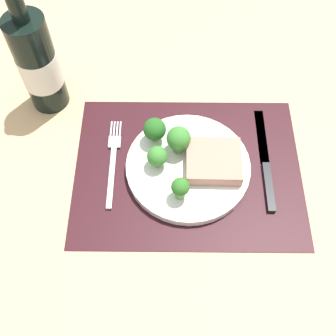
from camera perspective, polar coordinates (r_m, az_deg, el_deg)
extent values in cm
cube|color=tan|center=(80.02, 2.68, -0.78)|extent=(140.00, 110.00, 3.00)
cube|color=black|center=(78.59, 2.73, -0.18)|extent=(42.55, 32.40, 0.30)
cylinder|color=silver|center=(77.77, 2.76, 0.17)|extent=(23.20, 23.20, 1.60)
cube|color=tan|center=(76.43, 6.26, 1.08)|extent=(10.10, 9.13, 2.58)
cylinder|color=#5B8942|center=(73.05, 1.66, -3.46)|extent=(1.76, 1.76, 1.99)
sphere|color=#2D6B23|center=(70.95, 1.71, -2.59)|extent=(3.23, 3.23, 3.23)
cylinder|color=#5B8942|center=(76.36, -1.46, 0.58)|extent=(1.39, 1.39, 1.27)
sphere|color=#387A2D|center=(74.46, -1.50, 1.45)|extent=(3.74, 3.74, 3.74)
cylinder|color=#5B8942|center=(78.04, 1.42, 2.93)|extent=(1.99, 1.99, 1.79)
sphere|color=#387A2D|center=(75.73, 1.46, 4.09)|extent=(4.46, 4.46, 4.46)
cylinder|color=#6B994C|center=(79.45, -1.80, 4.26)|extent=(1.26, 1.26, 1.51)
sphere|color=#235B1E|center=(77.35, -1.85, 5.34)|extent=(4.29, 4.29, 4.29)
cube|color=silver|center=(77.93, -7.75, -1.23)|extent=(1.00, 13.00, 0.50)
cube|color=silver|center=(81.97, -7.33, 3.54)|extent=(2.40, 2.60, 0.40)
cube|color=silver|center=(83.84, -7.79, 5.30)|extent=(0.30, 3.60, 0.35)
cube|color=silver|center=(83.76, -7.38, 5.30)|extent=(0.30, 3.60, 0.35)
cube|color=silver|center=(83.68, -6.97, 5.30)|extent=(0.30, 3.60, 0.35)
cube|color=silver|center=(83.61, -6.56, 5.31)|extent=(0.30, 3.60, 0.35)
cube|color=black|center=(78.28, 13.66, -2.52)|extent=(1.40, 10.00, 0.80)
cube|color=silver|center=(84.33, 12.75, 4.32)|extent=(1.80, 13.00, 0.30)
cylinder|color=black|center=(84.33, -17.36, 13.39)|extent=(7.58, 7.58, 20.62)
cylinder|color=silver|center=(85.04, -17.17, 12.92)|extent=(7.73, 7.73, 7.22)
cylinder|color=black|center=(75.81, -20.13, 20.28)|extent=(2.87, 2.87, 6.10)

